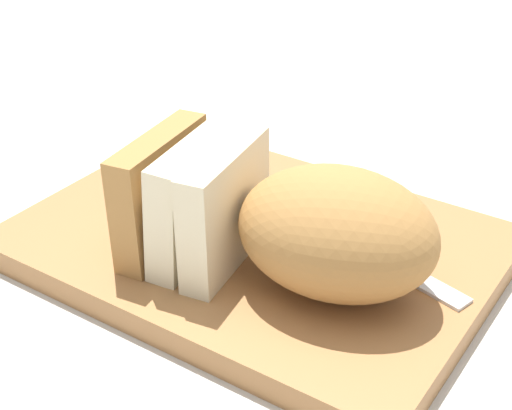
% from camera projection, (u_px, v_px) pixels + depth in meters
% --- Properties ---
extents(ground_plane, '(3.00, 3.00, 0.00)m').
position_uv_depth(ground_plane, '(256.00, 256.00, 0.70)').
color(ground_plane, beige).
extents(cutting_board, '(0.42, 0.31, 0.02)m').
position_uv_depth(cutting_board, '(256.00, 245.00, 0.69)').
color(cutting_board, '#9E6B3D').
rests_on(cutting_board, ground_plane).
extents(bread_loaf, '(0.26, 0.15, 0.10)m').
position_uv_depth(bread_loaf, '(287.00, 221.00, 0.61)').
color(bread_loaf, '#A8753D').
rests_on(bread_loaf, cutting_board).
extents(bread_knife, '(0.28, 0.11, 0.02)m').
position_uv_depth(bread_knife, '(282.00, 198.00, 0.73)').
color(bread_knife, silver).
rests_on(bread_knife, cutting_board).
extents(crumb_near_knife, '(0.01, 0.01, 0.01)m').
position_uv_depth(crumb_near_knife, '(190.00, 206.00, 0.72)').
color(crumb_near_knife, '#A8753D').
rests_on(crumb_near_knife, cutting_board).
extents(crumb_near_loaf, '(0.00, 0.00, 0.00)m').
position_uv_depth(crumb_near_loaf, '(287.00, 228.00, 0.69)').
color(crumb_near_loaf, '#A8753D').
rests_on(crumb_near_loaf, cutting_board).
extents(crumb_stray_left, '(0.01, 0.01, 0.01)m').
position_uv_depth(crumb_stray_left, '(274.00, 251.00, 0.66)').
color(crumb_stray_left, '#A8753D').
rests_on(crumb_stray_left, cutting_board).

